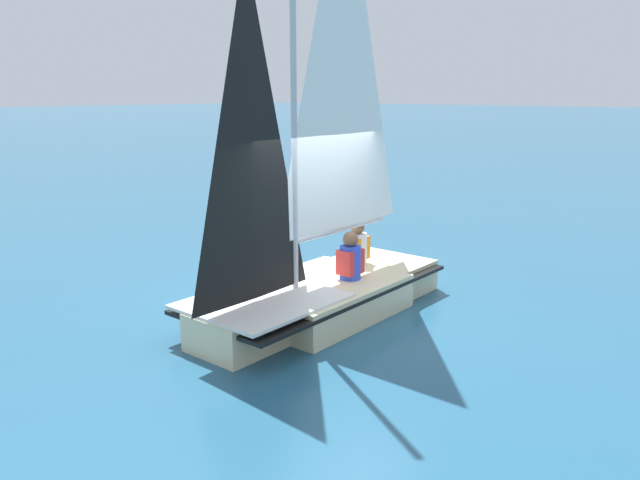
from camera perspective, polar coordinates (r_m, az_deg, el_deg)
The scene contains 4 objects.
ground_plane at distance 8.90m, azimuth 0.00°, elevation -6.75°, with size 260.00×260.00×0.00m, color #235675.
sailboat_main at distance 8.66m, azimuth 0.09°, elevation -1.47°, with size 4.29×1.87×6.23m.
sailor_helm at distance 8.85m, azimuth 2.77°, elevation -2.66°, with size 0.35×0.31×1.16m.
sailor_crew at distance 9.62m, azimuth 3.41°, elevation -1.28°, with size 0.35×0.31×1.16m.
Camera 1 is at (-6.19, -5.61, 3.07)m, focal length 35.00 mm.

